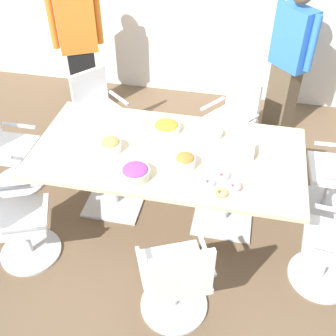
% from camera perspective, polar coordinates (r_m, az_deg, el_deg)
% --- Properties ---
extents(ground_plane, '(10.00, 10.00, 0.01)m').
position_cam_1_polar(ground_plane, '(4.20, 0.00, -5.76)').
color(ground_plane, brown).
extents(conference_table, '(2.40, 1.20, 0.75)m').
position_cam_1_polar(conference_table, '(3.77, 0.00, 0.87)').
color(conference_table, '#CCB793').
rests_on(conference_table, ground).
extents(office_chair_0, '(0.75, 0.75, 0.91)m').
position_cam_1_polar(office_chair_0, '(4.70, 8.65, 6.01)').
color(office_chair_0, silver).
rests_on(office_chair_0, ground).
extents(office_chair_1, '(0.76, 0.76, 0.91)m').
position_cam_1_polar(office_chair_1, '(4.84, -9.39, 7.02)').
color(office_chair_1, silver).
rests_on(office_chair_1, ground).
extents(office_chair_2, '(0.54, 0.54, 0.91)m').
position_cam_1_polar(office_chair_2, '(4.54, -21.31, 2.02)').
color(office_chair_2, silver).
rests_on(office_chair_2, ground).
extents(office_chair_3, '(0.70, 0.70, 0.91)m').
position_cam_1_polar(office_chair_3, '(3.76, -20.30, -7.05)').
color(office_chair_3, silver).
rests_on(office_chair_3, ground).
extents(office_chair_4, '(0.72, 0.72, 0.91)m').
position_cam_1_polar(office_chair_4, '(3.18, 1.12, -15.30)').
color(office_chair_4, silver).
rests_on(office_chair_4, ground).
extents(person_standing_0, '(0.58, 0.40, 1.75)m').
position_cam_1_polar(person_standing_0, '(5.34, -12.15, 16.27)').
color(person_standing_0, black).
rests_on(person_standing_0, ground).
extents(person_standing_1, '(0.48, 0.49, 1.77)m').
position_cam_1_polar(person_standing_1, '(5.02, 16.29, 14.08)').
color(person_standing_1, brown).
rests_on(person_standing_1, ground).
extents(snack_bowl_chips_orange, '(0.26, 0.26, 0.08)m').
position_cam_1_polar(snack_bowl_chips_orange, '(3.93, -0.21, 5.70)').
color(snack_bowl_chips_orange, white).
rests_on(snack_bowl_chips_orange, conference_table).
extents(snack_bowl_candy_mix, '(0.24, 0.24, 0.11)m').
position_cam_1_polar(snack_bowl_candy_mix, '(3.41, -4.50, -0.52)').
color(snack_bowl_candy_mix, beige).
rests_on(snack_bowl_candy_mix, conference_table).
extents(snack_bowl_cookies, '(0.19, 0.19, 0.12)m').
position_cam_1_polar(snack_bowl_cookies, '(3.71, -7.91, 3.19)').
color(snack_bowl_cookies, white).
rests_on(snack_bowl_cookies, conference_table).
extents(snack_bowl_pretzels, '(0.18, 0.18, 0.12)m').
position_cam_1_polar(snack_bowl_pretzels, '(3.50, 2.36, 1.03)').
color(snack_bowl_pretzels, white).
rests_on(snack_bowl_pretzels, conference_table).
extents(donut_platter, '(0.31, 0.31, 0.04)m').
position_cam_1_polar(donut_platter, '(3.36, 7.44, -2.31)').
color(donut_platter, white).
rests_on(donut_platter, conference_table).
extents(plate_stack, '(0.18, 0.18, 0.05)m').
position_cam_1_polar(plate_stack, '(3.89, 6.16, 4.78)').
color(plate_stack, white).
rests_on(plate_stack, conference_table).
extents(napkin_pile, '(0.17, 0.17, 0.08)m').
position_cam_1_polar(napkin_pile, '(3.70, 10.41, 2.37)').
color(napkin_pile, white).
rests_on(napkin_pile, conference_table).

